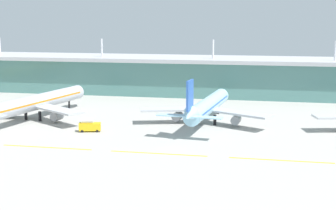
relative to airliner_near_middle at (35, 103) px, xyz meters
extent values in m
plane|color=#A8A59E|center=(59.10, -33.73, -6.45)|extent=(600.00, 600.00, 0.00)
cube|color=slate|center=(59.10, 74.30, 1.92)|extent=(280.00, 28.00, 16.74)
cube|color=#B2B2B7|center=(59.10, 74.30, 11.18)|extent=(288.00, 34.00, 1.80)
cylinder|color=silver|center=(-52.90, 68.70, 16.58)|extent=(0.90, 0.90, 9.00)
cylinder|color=silver|center=(3.10, 68.70, 16.58)|extent=(0.90, 0.90, 9.00)
cylinder|color=silver|center=(59.10, 68.70, 16.58)|extent=(0.90, 0.90, 9.00)
cylinder|color=silver|center=(115.10, 68.70, 16.58)|extent=(0.90, 0.90, 9.00)
cylinder|color=#ADB2BC|center=(0.29, 1.49, 0.05)|extent=(16.38, 56.69, 5.80)
cone|color=#ADB2BC|center=(6.00, 31.25, 0.05)|extent=(6.17, 4.97, 5.51)
cube|color=#B7BABF|center=(-12.33, -0.59, -1.26)|extent=(24.86, 11.30, 0.70)
cylinder|color=gray|center=(-10.88, 0.60, -4.05)|extent=(3.99, 5.02, 3.20)
cube|color=#B7BABF|center=(11.24, -5.12, -1.26)|extent=(23.85, 18.74, 0.70)
cylinder|color=gray|center=(10.33, -3.48, -4.05)|extent=(3.99, 5.02, 3.20)
cylinder|color=black|center=(4.29, 22.34, -4.65)|extent=(0.70, 0.70, 3.60)
cylinder|color=black|center=(-3.42, -0.86, -4.65)|extent=(1.10, 1.10, 3.60)
cylinder|color=black|center=(2.86, -2.06, -4.65)|extent=(1.10, 1.10, 3.60)
cube|color=orange|center=(0.29, 1.49, 0.45)|extent=(15.35, 51.14, 0.60)
cylinder|color=#9ED1EA|center=(64.66, 7.14, 0.05)|extent=(10.62, 48.45, 5.80)
cone|color=#9ED1EA|center=(67.29, 33.07, 0.05)|extent=(5.89, 4.54, 5.51)
cone|color=#9ED1EA|center=(61.93, -19.78, 1.25)|extent=(5.57, 7.09, 5.72)
cube|color=#2D5BB7|center=(62.03, -18.78, 7.70)|extent=(1.34, 6.44, 9.50)
cube|color=#9ED1EA|center=(56.51, -18.73, 1.05)|extent=(10.27, 4.19, 0.36)
cube|color=#9ED1EA|center=(67.45, -19.83, 1.05)|extent=(10.27, 4.19, 0.36)
cube|color=#B7BABF|center=(52.28, 3.95, -1.26)|extent=(24.94, 13.23, 0.70)
cylinder|color=gray|center=(53.62, 5.26, -4.05)|extent=(3.64, 4.80, 3.20)
cube|color=#B7BABF|center=(76.15, 1.53, -1.26)|extent=(24.40, 17.20, 0.70)
cylinder|color=gray|center=(75.11, 3.09, -4.05)|extent=(3.64, 4.80, 3.20)
cylinder|color=black|center=(66.48, 25.09, -4.65)|extent=(0.70, 0.70, 3.60)
cylinder|color=black|center=(61.17, 4.48, -4.65)|extent=(1.10, 1.10, 3.60)
cylinder|color=black|center=(67.54, 3.83, -4.65)|extent=(1.10, 1.10, 3.60)
cube|color=#2D5BB7|center=(64.66, 7.14, 0.45)|extent=(10.18, 43.67, 0.60)
cube|color=yellow|center=(22.10, -37.45, -6.43)|extent=(28.00, 0.70, 0.04)
cube|color=yellow|center=(56.10, -37.45, -6.43)|extent=(28.00, 0.70, 0.04)
cube|color=yellow|center=(90.10, -37.45, -6.43)|extent=(28.00, 0.70, 0.04)
cube|color=gold|center=(27.34, -15.12, -4.70)|extent=(7.62, 4.34, 2.60)
cylinder|color=silver|center=(26.57, -15.32, -2.50)|extent=(4.38, 2.95, 2.00)
cylinder|color=black|center=(29.48, -13.35, -6.00)|extent=(0.96, 0.57, 0.90)
cylinder|color=black|center=(30.08, -15.61, -6.00)|extent=(0.96, 0.57, 0.90)
cylinder|color=black|center=(24.61, -14.62, -6.00)|extent=(0.96, 0.57, 0.90)
cylinder|color=black|center=(25.20, -16.89, -6.00)|extent=(0.96, 0.57, 0.90)
camera|label=1|loc=(86.55, -171.93, 31.80)|focal=53.70mm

